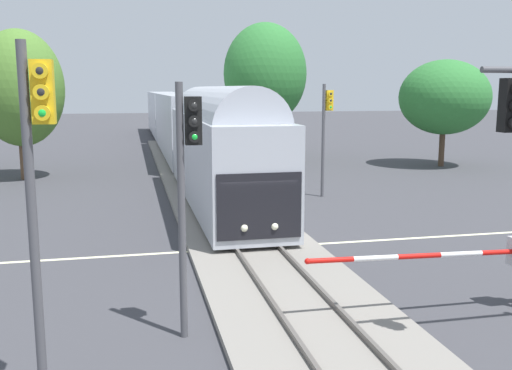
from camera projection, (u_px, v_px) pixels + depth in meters
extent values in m
plane|color=#3D3D42|center=(252.00, 248.00, 19.69)|extent=(220.00, 220.00, 0.00)
cube|color=beige|center=(252.00, 248.00, 19.69)|extent=(44.00, 0.20, 0.01)
cube|color=gray|center=(252.00, 245.00, 19.67)|extent=(4.40, 80.00, 0.18)
cube|color=#56514C|center=(231.00, 242.00, 19.50)|extent=(0.10, 80.00, 0.14)
cube|color=#56514C|center=(273.00, 240.00, 19.80)|extent=(0.10, 80.00, 0.14)
cube|color=#B2B7C1|center=(220.00, 158.00, 26.08)|extent=(3.00, 16.27, 3.90)
cube|color=black|center=(259.00, 206.00, 18.32)|extent=(2.76, 0.08, 2.15)
cylinder|color=#B2B7C1|center=(220.00, 117.00, 25.77)|extent=(2.76, 14.65, 2.76)
sphere|color=#F4F2CC|center=(244.00, 228.00, 18.32)|extent=(0.24, 0.24, 0.24)
sphere|color=#F4F2CC|center=(275.00, 226.00, 18.53)|extent=(0.24, 0.24, 0.24)
cube|color=#B7BCC6|center=(182.00, 124.00, 44.73)|extent=(3.00, 20.78, 4.60)
cube|color=black|center=(201.00, 120.00, 45.00)|extent=(0.04, 18.70, 0.90)
cube|color=red|center=(201.00, 139.00, 45.24)|extent=(0.04, 19.12, 0.36)
cube|color=#B7BCC6|center=(165.00, 113.00, 65.61)|extent=(3.00, 20.78, 4.60)
cube|color=black|center=(178.00, 110.00, 65.88)|extent=(0.04, 18.70, 0.90)
cube|color=red|center=(178.00, 123.00, 66.12)|extent=(0.04, 19.12, 0.36)
cylinder|color=red|center=(502.00, 252.00, 14.01)|extent=(1.10, 0.12, 0.14)
cylinder|color=white|center=(461.00, 254.00, 13.77)|extent=(1.10, 0.12, 0.14)
cylinder|color=red|center=(419.00, 256.00, 13.54)|extent=(1.10, 0.12, 0.14)
cylinder|color=white|center=(376.00, 258.00, 13.30)|extent=(1.10, 0.12, 0.14)
cylinder|color=red|center=(331.00, 260.00, 13.07)|extent=(1.10, 0.12, 0.14)
sphere|color=red|center=(307.00, 261.00, 12.95)|extent=(0.14, 0.14, 0.14)
cube|color=black|center=(510.00, 105.00, 10.71)|extent=(0.34, 0.26, 1.00)
cylinder|color=#4C4C51|center=(323.00, 141.00, 28.57)|extent=(0.16, 0.16, 5.60)
cube|color=gold|center=(329.00, 100.00, 28.30)|extent=(0.34, 0.26, 1.00)
sphere|color=#262626|center=(331.00, 94.00, 28.10)|extent=(0.20, 0.20, 0.20)
cylinder|color=gold|center=(331.00, 94.00, 28.07)|extent=(0.24, 0.10, 0.24)
sphere|color=#262626|center=(330.00, 100.00, 28.15)|extent=(0.20, 0.20, 0.20)
cylinder|color=gold|center=(331.00, 100.00, 28.12)|extent=(0.24, 0.10, 0.24)
sphere|color=green|center=(330.00, 107.00, 28.21)|extent=(0.20, 0.20, 0.20)
cylinder|color=gold|center=(330.00, 107.00, 28.18)|extent=(0.24, 0.10, 0.24)
cylinder|color=#4C4C51|center=(33.00, 234.00, 9.33)|extent=(0.16, 0.16, 6.14)
cube|color=gold|center=(43.00, 92.00, 9.02)|extent=(0.34, 0.26, 1.00)
sphere|color=#262626|center=(40.00, 71.00, 8.82)|extent=(0.20, 0.20, 0.20)
cylinder|color=gold|center=(40.00, 71.00, 8.79)|extent=(0.24, 0.10, 0.24)
sphere|color=#262626|center=(41.00, 92.00, 8.87)|extent=(0.20, 0.20, 0.20)
cylinder|color=gold|center=(41.00, 92.00, 8.84)|extent=(0.24, 0.10, 0.24)
sphere|color=green|center=(43.00, 113.00, 8.92)|extent=(0.20, 0.20, 0.20)
cylinder|color=gold|center=(43.00, 113.00, 8.89)|extent=(0.24, 0.10, 0.24)
cylinder|color=#4C4C51|center=(182.00, 214.00, 12.22)|extent=(0.16, 0.16, 5.53)
cube|color=black|center=(193.00, 121.00, 11.96)|extent=(0.34, 0.26, 1.00)
sphere|color=#262626|center=(194.00, 105.00, 11.76)|extent=(0.20, 0.20, 0.20)
cylinder|color=black|center=(194.00, 105.00, 11.73)|extent=(0.24, 0.10, 0.24)
sphere|color=#262626|center=(194.00, 121.00, 11.81)|extent=(0.20, 0.20, 0.20)
cylinder|color=black|center=(194.00, 121.00, 11.78)|extent=(0.24, 0.10, 0.24)
sphere|color=green|center=(194.00, 137.00, 11.86)|extent=(0.20, 0.20, 0.20)
cylinder|color=black|center=(194.00, 137.00, 11.84)|extent=(0.24, 0.10, 0.24)
cylinder|color=brown|center=(25.00, 156.00, 34.32)|extent=(0.55, 0.55, 2.84)
ellipsoid|color=#4C7A2D|center=(20.00, 88.00, 33.66)|extent=(5.04, 5.04, 6.80)
cylinder|color=#4C3828|center=(265.00, 135.00, 44.10)|extent=(0.47, 0.47, 3.63)
ellipsoid|color=#2D7533|center=(265.00, 74.00, 43.33)|extent=(6.25, 6.25, 7.54)
cylinder|color=#4C3828|center=(442.00, 146.00, 40.05)|extent=(0.39, 0.39, 2.86)
ellipsoid|color=#2D7533|center=(444.00, 97.00, 39.49)|extent=(6.16, 6.16, 5.11)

